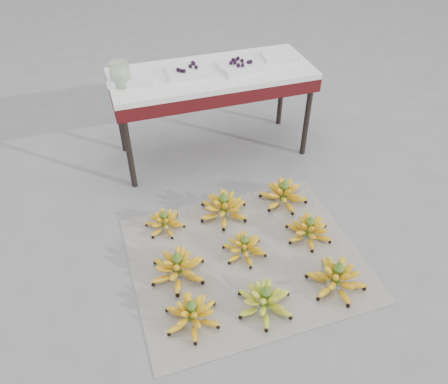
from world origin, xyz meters
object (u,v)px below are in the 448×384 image
object	(u,v)px
bunch_back_left	(165,222)
glass_jar	(120,74)
tray_right	(239,66)
tray_left	(187,71)
tray_far_right	(280,56)
bunch_back_center	(224,207)
newspaper_mat	(245,258)
bunch_mid_center	(244,247)
vendor_table	(212,81)
bunch_back_right	(283,194)
bunch_mid_right	(309,230)
tray_far_left	(130,78)
bunch_front_left	(192,314)
bunch_front_right	(336,277)
bunch_mid_left	(178,267)
bunch_front_center	(265,300)

from	to	relation	value
bunch_back_left	glass_jar	xyz separation A→B (m)	(-0.07, 0.66, 0.65)
tray_right	bunch_back_left	bearing A→B (deg)	-136.68
tray_left	tray_far_right	xyz separation A→B (m)	(0.66, 0.04, -0.00)
bunch_back_center	glass_jar	world-z (taller)	glass_jar
newspaper_mat	tray_right	world-z (taller)	tray_right
bunch_back_left	bunch_back_center	size ratio (longest dim) A/B	0.94
bunch_mid_center	vendor_table	size ratio (longest dim) A/B	0.20
bunch_back_right	tray_left	xyz separation A→B (m)	(-0.42, 0.67, 0.59)
bunch_mid_right	tray_far_left	size ratio (longest dim) A/B	0.91
bunch_mid_right	tray_far_right	bearing A→B (deg)	77.34
tray_far_left	glass_jar	xyz separation A→B (m)	(-0.06, -0.04, 0.05)
newspaper_mat	tray_right	xyz separation A→B (m)	(0.31, 1.01, 0.66)
tray_far_right	glass_jar	world-z (taller)	glass_jar
newspaper_mat	bunch_front_left	bearing A→B (deg)	-142.12
bunch_back_center	bunch_back_right	world-z (taller)	bunch_back_center
bunch_mid_center	tray_left	size ratio (longest dim) A/B	1.00
bunch_front_right	bunch_back_right	world-z (taller)	bunch_front_right
bunch_mid_right	bunch_front_right	bearing A→B (deg)	-94.58
bunch_back_center	bunch_mid_center	bearing A→B (deg)	-91.94
bunch_mid_left	tray_right	xyz separation A→B (m)	(0.69, 1.02, 0.59)
bunch_front_right	bunch_mid_center	xyz separation A→B (m)	(-0.38, 0.35, -0.01)
tray_right	glass_jar	bearing A→B (deg)	178.99
vendor_table	tray_left	bearing A→B (deg)	-178.05
bunch_front_right	bunch_back_center	xyz separation A→B (m)	(-0.39, 0.69, 0.00)
bunch_back_left	glass_jar	world-z (taller)	glass_jar
bunch_mid_right	tray_right	distance (m)	1.14
tray_left	glass_jar	size ratio (longest dim) A/B	1.83
vendor_table	bunch_front_right	bearing A→B (deg)	-79.65
bunch_back_left	tray_far_left	size ratio (longest dim) A/B	1.02
bunch_front_right	bunch_mid_left	size ratio (longest dim) A/B	1.24
glass_jar	vendor_table	bearing A→B (deg)	2.43
bunch_front_center	bunch_back_right	distance (m)	0.82
bunch_front_center	tray_right	world-z (taller)	tray_right
bunch_front_center	bunch_front_right	size ratio (longest dim) A/B	0.89
newspaper_mat	vendor_table	world-z (taller)	vendor_table
tray_far_left	tray_right	bearing A→B (deg)	-4.14
tray_far_left	bunch_mid_left	bearing A→B (deg)	-89.63
bunch_front_left	tray_far_right	world-z (taller)	tray_far_right
vendor_table	tray_far_right	xyz separation A→B (m)	(0.49, 0.04, 0.09)
bunch_back_right	tray_left	size ratio (longest dim) A/B	1.21
bunch_mid_center	bunch_front_right	bearing A→B (deg)	-48.98
newspaper_mat	bunch_back_right	world-z (taller)	bunch_back_right
tray_far_right	vendor_table	bearing A→B (deg)	-175.74
bunch_front_right	tray_far_left	world-z (taller)	tray_far_left
bunch_front_left	bunch_mid_right	bearing A→B (deg)	10.02
bunch_front_center	tray_right	size ratio (longest dim) A/B	1.16
newspaper_mat	vendor_table	distance (m)	1.20
vendor_table	bunch_front_left	bearing A→B (deg)	-110.92
bunch_mid_left	bunch_front_left	bearing A→B (deg)	-89.69
bunch_mid_right	bunch_front_center	bearing A→B (deg)	-139.32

